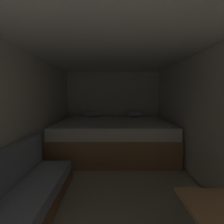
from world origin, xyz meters
TOP-DOWN VIEW (x-y plane):
  - ground_plane at (0.00, 1.82)m, footprint 7.08×7.08m
  - wall_back at (0.00, 4.39)m, footprint 2.70×0.05m
  - wall_left at (-1.33, 1.82)m, footprint 0.05×5.08m
  - wall_right at (1.33, 1.82)m, footprint 0.05×5.08m
  - ceiling_slab at (0.00, 1.82)m, footprint 2.70×5.08m
  - bed at (0.00, 3.41)m, footprint 2.48×1.83m

SIDE VIEW (x-z plane):
  - ground_plane at x=0.00m, z-range 0.00..0.00m
  - bed at x=0.00m, z-range -0.07..0.84m
  - wall_back at x=0.00m, z-range 0.00..2.00m
  - wall_left at x=-1.33m, z-range 0.00..2.00m
  - wall_right at x=1.33m, z-range 0.00..2.00m
  - ceiling_slab at x=0.00m, z-range 2.00..2.05m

